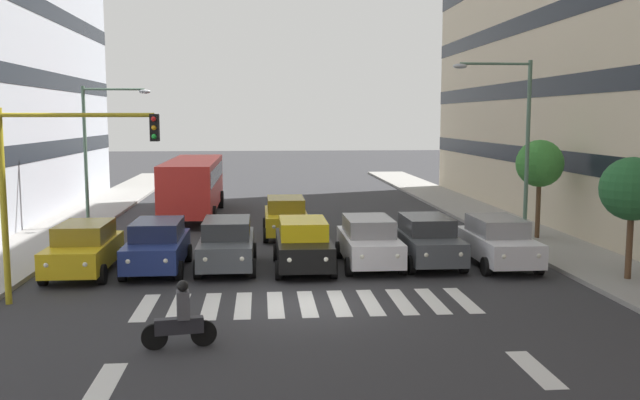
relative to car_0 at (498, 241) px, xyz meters
The scene contains 19 objects.
ground_plane 8.36m from the car_0, 31.99° to the left, with size 180.00×180.00×0.00m, color #2D2D30.
crosswalk_markings 8.36m from the car_0, 31.99° to the left, with size 9.45×2.80×0.01m.
lane_arrow_0 10.29m from the car_0, 75.02° to the left, with size 0.50×2.20×0.01m, color silver.
lane_arrow_1 15.16m from the car_0, 40.85° to the left, with size 0.50×2.20×0.01m, color silver.
car_0 is the anchor object (origin of this frame).
car_1 2.47m from the car_0, 10.96° to the right, with size 2.02×4.44×1.72m.
car_2 4.56m from the car_0, ahead, with size 2.02×4.44×1.72m.
car_3 6.88m from the car_0, ahead, with size 2.02×4.44×1.72m.
car_4 9.52m from the car_0, ahead, with size 2.02×4.44×1.72m.
car_5 11.88m from the car_0, ahead, with size 2.02×4.44×1.72m.
car_6 14.25m from the car_0, ahead, with size 2.02×4.44×1.72m.
car_row2_0 9.88m from the car_0, 42.92° to the right, with size 2.02×4.44×1.72m.
bus_behind_traffic 18.01m from the car_0, 48.67° to the right, with size 2.78×10.50×3.00m.
motorcycle_with_rider 12.88m from the car_0, 37.73° to the left, with size 1.69×0.42×1.57m.
traffic_light_gantry 14.94m from the car_0, 14.59° to the left, with size 4.40×0.36×5.50m.
street_lamp_left 5.44m from the car_0, 117.72° to the right, with size 3.21×0.28×7.33m.
street_lamp_right 18.86m from the car_0, 31.11° to the right, with size 3.15×0.28×6.53m.
street_tree_0 4.82m from the car_0, 138.71° to the left, with size 2.00×2.00×3.87m.
street_tree_1 6.25m from the car_0, 125.92° to the right, with size 1.99×1.99×4.15m.
Camera 1 is at (1.29, 18.92, 5.24)m, focal length 38.66 mm.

